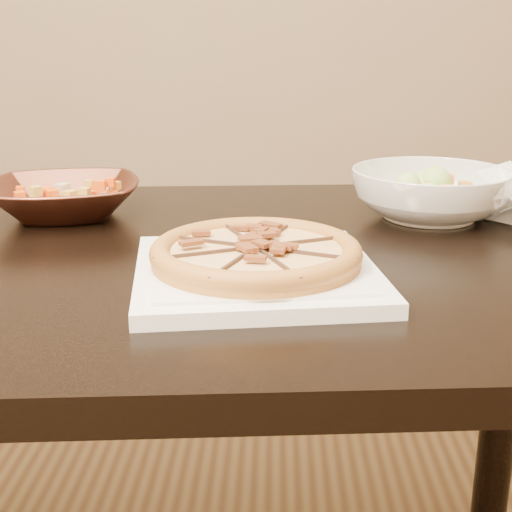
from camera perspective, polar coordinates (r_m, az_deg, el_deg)
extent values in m
cube|color=black|center=(0.97, -5.17, -0.50)|extent=(1.32, 0.91, 0.04)
cylinder|color=black|center=(1.48, 19.05, -10.64)|extent=(0.07, 0.07, 0.71)
cube|color=white|center=(0.83, 0.00, -1.38)|extent=(0.31, 0.31, 0.02)
cube|color=white|center=(0.83, 0.00, -0.66)|extent=(0.27, 0.27, 0.00)
cylinder|color=#AD693E|center=(0.82, 0.00, -0.13)|extent=(0.24, 0.24, 0.01)
torus|color=#AD693E|center=(0.82, 0.00, 0.40)|extent=(0.25, 0.25, 0.02)
cylinder|color=beige|center=(0.82, 0.00, 0.33)|extent=(0.20, 0.20, 0.01)
cube|color=#342117|center=(0.82, 0.00, 0.67)|extent=(0.10, 0.22, 0.01)
cube|color=#342117|center=(0.82, 0.00, 0.67)|extent=(0.23, 0.09, 0.01)
cube|color=#342117|center=(0.82, 0.00, 0.67)|extent=(0.22, 0.10, 0.01)
cube|color=#342117|center=(0.82, 0.00, 0.67)|extent=(0.09, 0.23, 0.01)
cube|color=brown|center=(0.83, 1.13, 1.00)|extent=(0.03, 0.02, 0.00)
cube|color=brown|center=(0.85, 2.12, 1.36)|extent=(0.03, 0.03, 0.00)
cube|color=brown|center=(0.87, 2.30, 1.85)|extent=(0.02, 0.03, 0.00)
cube|color=brown|center=(0.84, 0.47, 1.32)|extent=(0.02, 0.03, 0.00)
cube|color=brown|center=(0.87, -0.03, 1.76)|extent=(0.01, 0.02, 0.00)
cube|color=brown|center=(0.88, -1.37, 2.10)|extent=(0.02, 0.03, 0.00)
cube|color=brown|center=(0.85, -1.20, 1.36)|extent=(0.03, 0.03, 0.00)
cube|color=brown|center=(0.85, -2.85, 1.50)|extent=(0.03, 0.03, 0.00)
cube|color=brown|center=(0.85, -4.83, 1.39)|extent=(0.03, 0.02, 0.00)
cube|color=brown|center=(0.82, -2.63, 0.91)|extent=(0.02, 0.01, 0.00)
cube|color=brown|center=(0.81, -4.18, 0.58)|extent=(0.03, 0.02, 0.00)
cube|color=brown|center=(0.81, -1.33, 0.64)|extent=(0.03, 0.02, 0.00)
cube|color=brown|center=(0.79, -2.18, 0.18)|extent=(0.03, 0.03, 0.00)
cube|color=brown|center=(0.76, -2.15, -0.45)|extent=(0.02, 0.03, 0.00)
cube|color=brown|center=(0.79, -0.29, 0.28)|extent=(0.02, 0.03, 0.00)
cube|color=brown|center=(0.77, 0.60, -0.21)|extent=(0.02, 0.03, 0.00)
cube|color=brown|center=(0.76, 2.48, -0.57)|extent=(0.02, 0.03, 0.00)
cube|color=brown|center=(0.80, 1.75, 0.34)|extent=(0.03, 0.03, 0.00)
cube|color=brown|center=(0.79, 3.65, 0.27)|extent=(0.03, 0.02, 0.00)
cube|color=brown|center=(0.82, 1.33, 0.78)|extent=(0.03, 0.02, 0.00)
cube|color=brown|center=(0.83, 2.92, 0.94)|extent=(0.03, 0.02, 0.00)
imported|color=brown|center=(1.16, -15.02, 4.46)|extent=(0.27, 0.27, 0.06)
cube|color=tan|center=(1.15, -15.19, 6.52)|extent=(0.03, 0.03, 0.03)
cube|color=#E7510E|center=(1.15, -14.41, 6.58)|extent=(0.03, 0.03, 0.03)
cube|color=gold|center=(1.16, -13.72, 6.71)|extent=(0.03, 0.03, 0.03)
cube|color=tan|center=(1.18, -13.28, 6.88)|extent=(0.03, 0.03, 0.03)
cube|color=#E7510E|center=(1.16, -14.91, 6.59)|extent=(0.03, 0.03, 0.03)
cube|color=gold|center=(1.17, -14.70, 6.75)|extent=(0.03, 0.03, 0.03)
cube|color=tan|center=(1.19, -14.92, 6.88)|extent=(0.03, 0.03, 0.03)
cube|color=#E7510E|center=(1.15, -15.20, 6.53)|extent=(0.03, 0.03, 0.03)
cube|color=gold|center=(1.17, -15.54, 6.63)|extent=(0.03, 0.03, 0.03)
cube|color=tan|center=(1.18, -16.24, 6.65)|extent=(0.03, 0.03, 0.03)
cube|color=#E7510E|center=(1.18, -17.17, 6.59)|extent=(0.03, 0.03, 0.03)
cube|color=gold|center=(1.15, -15.67, 6.50)|extent=(0.03, 0.03, 0.03)
cube|color=tan|center=(1.15, -16.47, 6.41)|extent=(0.03, 0.03, 0.03)
cube|color=#E7510E|center=(1.14, -17.17, 6.25)|extent=(0.03, 0.03, 0.03)
cube|color=gold|center=(1.15, -15.32, 6.49)|extent=(0.03, 0.03, 0.03)
cube|color=tan|center=(1.14, -15.80, 6.34)|extent=(0.03, 0.03, 0.03)
cube|color=#E7510E|center=(1.12, -15.91, 6.17)|extent=(0.03, 0.03, 0.03)
cube|color=gold|center=(1.10, -15.55, 6.03)|extent=(0.03, 0.03, 0.03)
cube|color=tan|center=(1.14, -15.10, 6.42)|extent=(0.03, 0.03, 0.03)
cube|color=#E7510E|center=(1.13, -14.61, 6.33)|extent=(0.03, 0.03, 0.03)
cube|color=gold|center=(1.12, -13.74, 6.33)|extent=(0.03, 0.03, 0.03)
cube|color=tan|center=(1.15, -14.99, 6.51)|extent=(0.03, 0.03, 0.03)
imported|color=white|center=(1.14, 13.76, 4.83)|extent=(0.30, 0.30, 0.08)
sphere|color=#B8D56C|center=(1.13, 13.96, 7.61)|extent=(0.04, 0.04, 0.04)
sphere|color=#B8D56C|center=(1.14, 14.89, 7.66)|extent=(0.04, 0.04, 0.04)
sphere|color=#B8D56C|center=(1.17, 14.99, 7.87)|extent=(0.04, 0.04, 0.04)
sphere|color=#B8D56C|center=(1.14, 13.98, 7.72)|extent=(0.04, 0.04, 0.04)
sphere|color=#B8D56C|center=(1.16, 13.22, 7.93)|extent=(0.04, 0.04, 0.04)
sphere|color=#B8D56C|center=(1.13, 13.85, 7.64)|extent=(0.04, 0.04, 0.04)
sphere|color=#B8D56C|center=(1.13, 12.69, 7.75)|extent=(0.04, 0.04, 0.04)
sphere|color=#B8D56C|center=(1.12, 11.49, 7.70)|extent=(0.04, 0.04, 0.04)
sphere|color=#B8D56C|center=(1.12, 13.32, 7.58)|extent=(0.04, 0.04, 0.04)
sphere|color=#B8D56C|center=(1.09, 13.04, 7.38)|extent=(0.04, 0.04, 0.04)
sphere|color=#B8D56C|center=(1.12, 13.96, 7.57)|extent=(0.04, 0.04, 0.04)
sphere|color=#B8D56C|center=(1.10, 14.59, 7.35)|extent=(0.04, 0.04, 0.04)
sphere|color=#B8D56C|center=(1.10, 16.05, 7.18)|extent=(0.04, 0.04, 0.04)
sphere|color=#B8D56C|center=(1.12, 14.89, 7.51)|extent=(0.04, 0.04, 0.04)
cube|color=orange|center=(1.16, 15.08, 7.33)|extent=(0.02, 0.02, 0.01)
cube|color=orange|center=(1.16, 12.90, 7.50)|extent=(0.02, 0.02, 0.01)
cube|color=orange|center=(1.12, 12.07, 7.20)|extent=(0.02, 0.02, 0.01)
cube|color=orange|center=(1.09, 13.85, 6.83)|extent=(0.02, 0.02, 0.01)
cube|color=orange|center=(1.12, 15.74, 6.92)|extent=(0.02, 0.02, 0.01)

